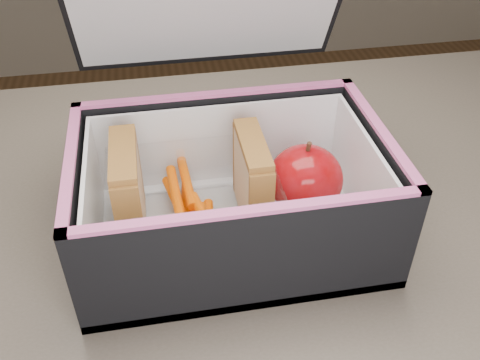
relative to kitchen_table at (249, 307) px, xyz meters
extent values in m
cube|color=#62554B|center=(0.00, 0.00, 0.08)|extent=(1.20, 0.80, 0.03)
cube|color=#382D26|center=(0.55, 0.35, -0.30)|extent=(0.05, 0.05, 0.72)
cube|color=black|center=(-0.01, 0.17, 0.29)|extent=(0.29, 0.09, 0.17)
cube|color=tan|center=(-0.12, 0.04, 0.15)|extent=(0.01, 0.09, 0.09)
cube|color=#BF545F|center=(-0.11, 0.04, 0.15)|extent=(0.01, 0.08, 0.09)
cube|color=tan|center=(-0.11, 0.04, 0.15)|extent=(0.01, 0.09, 0.09)
cube|color=olive|center=(-0.11, 0.04, 0.20)|extent=(0.02, 0.09, 0.01)
cube|color=tan|center=(0.00, 0.04, 0.15)|extent=(0.01, 0.08, 0.09)
cube|color=#BF545F|center=(0.01, 0.04, 0.15)|extent=(0.01, 0.08, 0.08)
cube|color=tan|center=(0.02, 0.04, 0.15)|extent=(0.01, 0.08, 0.09)
cube|color=olive|center=(0.01, 0.04, 0.20)|extent=(0.02, 0.08, 0.01)
cylinder|color=#E14B00|center=(-0.04, 0.02, 0.11)|extent=(0.02, 0.08, 0.01)
cylinder|color=#E14B00|center=(-0.05, 0.01, 0.12)|extent=(0.01, 0.08, 0.01)
cylinder|color=#E14B00|center=(-0.04, 0.00, 0.14)|extent=(0.03, 0.08, 0.01)
cylinder|color=#E14B00|center=(-0.06, 0.04, 0.11)|extent=(0.01, 0.08, 0.01)
cylinder|color=#E14B00|center=(-0.05, 0.00, 0.12)|extent=(0.02, 0.08, 0.01)
cylinder|color=#E14B00|center=(-0.07, 0.05, 0.14)|extent=(0.01, 0.08, 0.01)
cylinder|color=#E14B00|center=(-0.06, 0.05, 0.11)|extent=(0.02, 0.08, 0.01)
cylinder|color=#E14B00|center=(-0.07, 0.05, 0.12)|extent=(0.03, 0.08, 0.01)
cylinder|color=#E14B00|center=(-0.06, 0.07, 0.14)|extent=(0.01, 0.08, 0.01)
cube|color=white|center=(0.06, 0.04, 0.11)|extent=(0.08, 0.08, 0.01)
ellipsoid|color=#970100|center=(0.06, 0.04, 0.15)|extent=(0.09, 0.09, 0.07)
cylinder|color=#442718|center=(0.06, 0.04, 0.19)|extent=(0.01, 0.01, 0.01)
camera|label=1|loc=(-0.08, -0.38, 0.48)|focal=40.00mm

